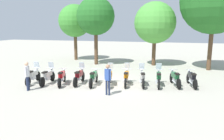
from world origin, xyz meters
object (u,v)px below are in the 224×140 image
(motorcycle_5, at_px, (110,77))
(motorcycle_8, at_px, (159,78))
(motorcycle_6, at_px, (126,77))
(motorcycle_9, at_px, (175,78))
(motorcycle_10, at_px, (192,78))
(tree_2, at_px, (155,23))
(motorcycle_0, at_px, (33,76))
(motorcycle_1, at_px, (48,76))
(motorcycle_3, at_px, (79,76))
(tree_1, at_px, (96,16))
(person_1, at_px, (108,77))
(motorcycle_2, at_px, (62,77))
(tree_3, at_px, (214,0))
(motorcycle_4, at_px, (94,77))
(person_0, at_px, (27,74))
(motorcycle_7, at_px, (142,78))
(tree_0, at_px, (75,21))

(motorcycle_5, height_order, motorcycle_8, same)
(motorcycle_6, xyz_separation_m, motorcycle_9, (3.04, 0.61, -0.01))
(motorcycle_10, bearing_deg, tree_2, 11.89)
(motorcycle_0, relative_size, motorcycle_1, 0.99)
(motorcycle_8, bearing_deg, motorcycle_3, 94.99)
(motorcycle_9, bearing_deg, tree_1, 34.17)
(motorcycle_9, distance_m, person_1, 4.71)
(motorcycle_0, relative_size, tree_2, 0.36)
(motorcycle_2, distance_m, tree_3, 13.73)
(motorcycle_2, height_order, tree_1, tree_1)
(person_1, relative_size, tree_3, 0.20)
(motorcycle_9, height_order, motorcycle_10, same)
(motorcycle_4, relative_size, motorcycle_10, 1.01)
(motorcycle_4, distance_m, motorcycle_9, 5.22)
(motorcycle_10, distance_m, person_0, 10.10)
(motorcycle_7, relative_size, person_1, 1.26)
(motorcycle_5, bearing_deg, motorcycle_6, -83.49)
(motorcycle_4, bearing_deg, motorcycle_0, 91.40)
(motorcycle_8, xyz_separation_m, motorcycle_9, (1.01, 0.32, -0.01))
(person_0, distance_m, tree_0, 12.63)
(motorcycle_2, xyz_separation_m, person_1, (3.51, -1.33, 0.51))
(motorcycle_0, bearing_deg, motorcycle_3, -88.96)
(person_0, height_order, tree_0, tree_0)
(person_1, distance_m, tree_0, 14.00)
(person_0, height_order, tree_2, tree_2)
(motorcycle_0, distance_m, motorcycle_4, 4.11)
(motorcycle_4, height_order, motorcycle_9, same)
(motorcycle_9, height_order, tree_3, tree_3)
(motorcycle_2, distance_m, motorcycle_3, 1.12)
(person_0, bearing_deg, motorcycle_1, -110.38)
(motorcycle_1, bearing_deg, motorcycle_8, -85.42)
(motorcycle_0, bearing_deg, motorcycle_6, -89.32)
(motorcycle_8, bearing_deg, tree_3, -36.02)
(motorcycle_6, distance_m, motorcycle_10, 4.14)
(motorcycle_9, bearing_deg, motorcycle_0, 85.30)
(motorcycle_6, distance_m, tree_1, 9.23)
(motorcycle_1, xyz_separation_m, tree_3, (11.00, 7.81, 5.31))
(motorcycle_4, xyz_separation_m, tree_0, (-5.69, 9.79, 3.81))
(motorcycle_0, distance_m, motorcycle_1, 1.02)
(motorcycle_6, height_order, tree_3, tree_3)
(motorcycle_1, bearing_deg, person_0, 163.68)
(motorcycle_6, relative_size, person_1, 1.27)
(tree_0, relative_size, tree_3, 0.71)
(tree_1, bearing_deg, motorcycle_1, -94.28)
(motorcycle_9, bearing_deg, motorcycle_3, 85.15)
(motorcycle_6, xyz_separation_m, motorcycle_7, (1.01, 0.13, 0.00))
(motorcycle_1, xyz_separation_m, person_1, (4.52, -1.29, 0.49))
(motorcycle_3, relative_size, motorcycle_6, 1.00)
(motorcycle_0, distance_m, motorcycle_6, 6.21)
(motorcycle_5, height_order, motorcycle_9, motorcycle_5)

